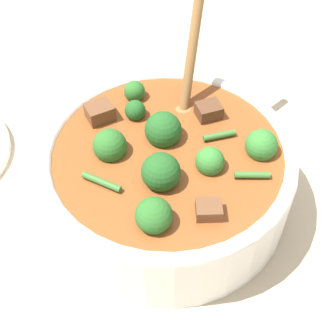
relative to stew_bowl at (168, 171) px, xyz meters
name	(u,v)px	position (x,y,z in m)	size (l,w,h in m)	color
ground_plane	(168,200)	(0.00, 0.00, -0.06)	(4.00, 4.00, 0.00)	#C6B293
stew_bowl	(168,171)	(0.00, 0.00, 0.00)	(0.29, 0.31, 0.29)	white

